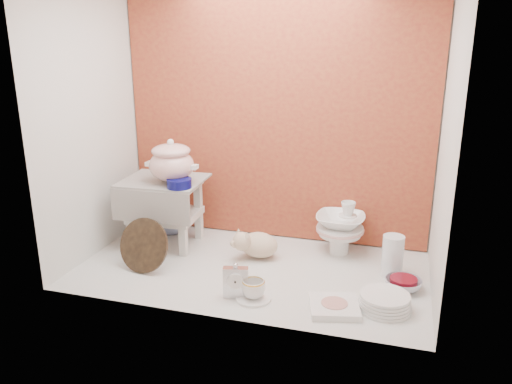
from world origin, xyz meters
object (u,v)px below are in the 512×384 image
step_stool (165,212)px  dinner_plate_stack (385,302)px  blue_white_vase (170,212)px  crystal_bowl (403,284)px  soup_tureen (171,161)px  floral_platter (168,202)px  gold_rim_teacup (253,289)px  porcelain_tower (340,227)px  mantel_clock (236,281)px  plush_pig (259,245)px

step_stool → dinner_plate_stack: bearing=-20.6°
blue_white_vase → crystal_bowl: blue_white_vase is taller
soup_tureen → dinner_plate_stack: 1.33m
floral_platter → gold_rim_teacup: size_ratio=3.41×
blue_white_vase → crystal_bowl: bearing=-14.8°
step_stool → soup_tureen: 0.33m
porcelain_tower → floral_platter: bearing=177.9°
blue_white_vase → mantel_clock: (0.66, -0.67, -0.05)m
step_stool → mantel_clock: (0.59, -0.49, -0.11)m
mantel_clock → crystal_bowl: mantel_clock is taller
step_stool → dinner_plate_stack: 1.34m
crystal_bowl → floral_platter: bearing=164.8°
floral_platter → crystal_bowl: floral_platter is taller
soup_tureen → blue_white_vase: (-0.14, 0.23, -0.39)m
soup_tureen → mantel_clock: 0.81m
mantel_clock → porcelain_tower: 0.76m
step_stool → crystal_bowl: bearing=-10.9°
step_stool → soup_tureen: (0.08, -0.04, 0.32)m
dinner_plate_stack → porcelain_tower: porcelain_tower is taller
blue_white_vase → porcelain_tower: (1.05, -0.03, 0.02)m
mantel_clock → porcelain_tower: (0.40, 0.65, 0.07)m
gold_rim_teacup → floral_platter: bearing=138.0°
step_stool → plush_pig: (0.57, -0.03, -0.12)m
soup_tureen → plush_pig: 0.66m
plush_pig → dinner_plate_stack: size_ratio=1.11×
floral_platter → mantel_clock: floral_platter is taller
blue_white_vase → gold_rim_teacup: 1.00m
plush_pig → porcelain_tower: porcelain_tower is taller
blue_white_vase → gold_rim_teacup: size_ratio=2.38×
gold_rim_teacup → dinner_plate_stack: gold_rim_teacup is taller
gold_rim_teacup → crystal_bowl: size_ratio=0.63×
blue_white_vase → plush_pig: bearing=-18.8°
step_stool → floral_platter: size_ratio=1.20×
plush_pig → porcelain_tower: bearing=10.8°
plush_pig → crystal_bowl: (0.77, -0.15, -0.05)m
crystal_bowl → porcelain_tower: 0.51m
gold_rim_teacup → dinner_plate_stack: (0.59, 0.08, -0.02)m
step_stool → floral_platter: step_stool is taller
soup_tureen → porcelain_tower: (0.91, 0.20, -0.36)m
soup_tureen → dinner_plate_stack: size_ratio=1.20×
plush_pig → soup_tureen: bearing=167.0°
floral_platter → plush_pig: 0.70m
crystal_bowl → porcelain_tower: bearing=135.6°
step_stool → porcelain_tower: (0.99, 0.16, -0.04)m
dinner_plate_stack → porcelain_tower: size_ratio=0.77×
soup_tureen → gold_rim_teacup: size_ratio=2.61×
dinner_plate_stack → porcelain_tower: 0.64m
blue_white_vase → dinner_plate_stack: 1.46m
step_stool → gold_rim_teacup: bearing=-38.6°
blue_white_vase → plush_pig: 0.68m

